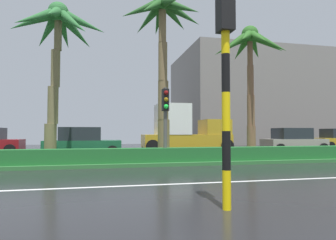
# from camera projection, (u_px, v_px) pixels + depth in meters

# --- Properties ---
(ground_plane) EXTENTS (90.00, 42.00, 0.10)m
(ground_plane) POSITION_uv_depth(u_px,v_px,m) (10.00, 164.00, 13.61)
(ground_plane) COLOR black
(median_strip) EXTENTS (85.50, 4.00, 0.15)m
(median_strip) POSITION_uv_depth(u_px,v_px,m) (3.00, 164.00, 12.63)
(median_strip) COLOR #2D6B33
(median_strip) RESTS_ON ground_plane
(palm_tree_centre) EXTENTS (4.28, 4.21, 7.16)m
(palm_tree_centre) POSITION_uv_depth(u_px,v_px,m) (58.00, 35.00, 13.21)
(palm_tree_centre) COLOR brown
(palm_tree_centre) RESTS_ON median_strip
(palm_tree_centre_right) EXTENTS (4.13, 4.16, 8.14)m
(palm_tree_centre_right) POSITION_uv_depth(u_px,v_px,m) (163.00, 29.00, 14.44)
(palm_tree_centre_right) COLOR brown
(palm_tree_centre_right) RESTS_ON median_strip
(palm_tree_mid_right) EXTENTS (4.17, 4.21, 7.07)m
(palm_tree_mid_right) POSITION_uv_depth(u_px,v_px,m) (250.00, 50.00, 15.90)
(palm_tree_mid_right) COLOR brown
(palm_tree_mid_right) RESTS_ON median_strip
(traffic_signal_median_right) EXTENTS (0.28, 0.43, 3.25)m
(traffic_signal_median_right) POSITION_uv_depth(u_px,v_px,m) (165.00, 110.00, 12.87)
(traffic_signal_median_right) COLOR #4C4C47
(traffic_signal_median_right) RESTS_ON median_strip
(traffic_signal_foreground) EXTENTS (0.28, 0.43, 4.37)m
(traffic_signal_foreground) POSITION_uv_depth(u_px,v_px,m) (225.00, 50.00, 5.57)
(traffic_signal_foreground) COLOR yellow
(traffic_signal_foreground) RESTS_ON ground_plane
(car_in_traffic_third) EXTENTS (4.30, 2.02, 1.72)m
(car_in_traffic_third) POSITION_uv_depth(u_px,v_px,m) (82.00, 143.00, 17.07)
(car_in_traffic_third) COLOR #195133
(car_in_traffic_third) RESTS_ON ground_plane
(box_truck_lead) EXTENTS (6.40, 2.64, 3.46)m
(box_truck_lead) POSITION_uv_depth(u_px,v_px,m) (185.00, 131.00, 21.53)
(box_truck_lead) COLOR #B28C1E
(box_truck_lead) RESTS_ON ground_plane
(car_in_traffic_fourth) EXTENTS (4.30, 2.02, 1.72)m
(car_in_traffic_fourth) POSITION_uv_depth(u_px,v_px,m) (293.00, 141.00, 20.56)
(car_in_traffic_fourth) COLOR gray
(car_in_traffic_fourth) RESTS_ON ground_plane
(building_far_right) EXTENTS (17.00, 13.62, 11.46)m
(building_far_right) POSITION_uv_depth(u_px,v_px,m) (245.00, 100.00, 39.06)
(building_far_right) COLOR slate
(building_far_right) RESTS_ON ground_plane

